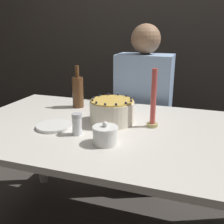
% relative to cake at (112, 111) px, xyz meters
% --- Properties ---
extents(wall_behind, '(8.00, 0.05, 2.60)m').
position_rel_cake_xyz_m(wall_behind, '(0.03, 1.33, 0.52)').
color(wall_behind, '#38332D').
rests_on(wall_behind, ground_plane).
extents(dining_table, '(1.60, 0.95, 0.72)m').
position_rel_cake_xyz_m(dining_table, '(0.03, -0.07, -0.16)').
color(dining_table, beige).
rests_on(dining_table, ground_plane).
extents(cake, '(0.24, 0.24, 0.14)m').
position_rel_cake_xyz_m(cake, '(0.00, 0.00, 0.00)').
color(cake, '#EFE5CC').
rests_on(cake, dining_table).
extents(sugar_bowl, '(0.11, 0.11, 0.10)m').
position_rel_cake_xyz_m(sugar_bowl, '(0.06, -0.27, -0.02)').
color(sugar_bowl, white).
rests_on(sugar_bowl, dining_table).
extents(sugar_shaker, '(0.05, 0.05, 0.11)m').
position_rel_cake_xyz_m(sugar_shaker, '(-0.10, -0.21, -0.01)').
color(sugar_shaker, white).
rests_on(sugar_shaker, dining_table).
extents(plate_stack, '(0.18, 0.18, 0.02)m').
position_rel_cake_xyz_m(plate_stack, '(-0.26, -0.17, -0.05)').
color(plate_stack, white).
rests_on(plate_stack, dining_table).
extents(candle, '(0.06, 0.06, 0.30)m').
position_rel_cake_xyz_m(candle, '(0.22, 0.01, 0.06)').
color(candle, tan).
rests_on(candle, dining_table).
extents(bottle, '(0.07, 0.07, 0.27)m').
position_rel_cake_xyz_m(bottle, '(-0.30, 0.21, 0.04)').
color(bottle, brown).
rests_on(bottle, dining_table).
extents(person_man_blue_shirt, '(0.40, 0.34, 1.24)m').
position_rel_cake_xyz_m(person_man_blue_shirt, '(0.05, 0.60, -0.24)').
color(person_man_blue_shirt, '#595960').
rests_on(person_man_blue_shirt, ground_plane).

